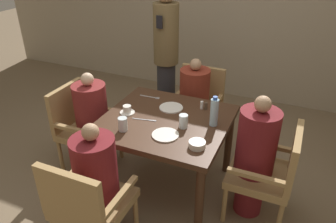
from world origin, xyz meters
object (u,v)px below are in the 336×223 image
standing_host (166,53)px  bowl_small (197,144)px  chair_left_side (82,124)px  plate_main_left (165,135)px  plate_main_right (171,108)px  glass_tall_mid (123,124)px  diner_in_right_chair (255,157)px  glass_tall_near (183,121)px  teacup_with_saucer (127,110)px  water_bottle (214,112)px  chair_far_side (198,103)px  chair_near_corner (87,203)px  diner_in_left_chair (93,121)px  chair_right_side (270,170)px  diner_in_far_chair (194,103)px  diner_in_near_chair (97,184)px

standing_host → bowl_small: (0.89, -1.43, -0.16)m
chair_left_side → plate_main_left: bearing=-13.2°
plate_main_right → glass_tall_mid: size_ratio=1.88×
diner_in_right_chair → plate_main_right: diner_in_right_chair is taller
standing_host → glass_tall_near: (0.69, -1.20, -0.13)m
plate_main_left → plate_main_right: same height
teacup_with_saucer → water_bottle: size_ratio=0.51×
diner_in_right_chair → chair_far_side: bearing=131.4°
standing_host → diner_in_right_chair: bearing=-41.3°
chair_near_corner → glass_tall_mid: chair_near_corner is taller
diner_in_left_chair → chair_near_corner: bearing=-57.3°
chair_far_side → diner_in_right_chair: diner_in_right_chair is taller
glass_tall_mid → bowl_small: bearing=1.3°
chair_far_side → water_bottle: water_bottle is taller
standing_host → water_bottle: (0.91, -1.06, -0.06)m
chair_near_corner → glass_tall_near: 0.98m
chair_far_side → plate_main_right: bearing=-92.9°
plate_main_right → glass_tall_mid: 0.56m
chair_far_side → glass_tall_mid: chair_far_side is taller
chair_right_side → glass_tall_mid: size_ratio=7.41×
teacup_with_saucer → glass_tall_mid: bearing=-66.8°
diner_in_far_chair → chair_near_corner: diner_in_far_chair is taller
chair_left_side → diner_in_left_chair: bearing=0.0°
diner_in_left_chair → chair_near_corner: 1.07m
chair_near_corner → diner_in_right_chair: bearing=41.7°
diner_in_far_chair → chair_left_side: bearing=-140.6°
standing_host → plate_main_left: size_ratio=7.88×
chair_right_side → plate_main_left: 0.90m
diner_in_right_chair → plate_main_right: bearing=166.1°
diner_in_left_chair → diner_in_near_chair: size_ratio=0.99×
diner_in_left_chair → diner_in_right_chair: 1.59m
chair_far_side → diner_in_near_chair: (-0.22, -1.66, 0.07)m
teacup_with_saucer → bowl_small: 0.80m
diner_in_left_chair → glass_tall_near: diner_in_left_chair is taller
teacup_with_saucer → bowl_small: size_ratio=1.04×
plate_main_left → diner_in_near_chair: bearing=-121.8°
glass_tall_mid → diner_in_far_chair: bearing=77.0°
teacup_with_saucer → diner_in_far_chair: bearing=65.4°
plate_main_right → teacup_with_saucer: (-0.33, -0.24, 0.02)m
plate_main_left → chair_right_side: bearing=16.4°
water_bottle → glass_tall_mid: bearing=-149.9°
diner_in_left_chair → glass_tall_mid: bearing=-29.4°
diner_in_far_chair → chair_right_side: diner_in_far_chair is taller
chair_far_side → plate_main_right: (-0.04, -0.70, 0.27)m
chair_right_side → diner_in_right_chair: size_ratio=0.77×
diner_in_near_chair → standing_host: bearing=98.4°
chair_near_corner → plate_main_left: 0.78m
bowl_small → chair_far_side: bearing=108.2°
diner_in_far_chair → diner_in_right_chair: diner_in_right_chair is taller
diner_in_near_chair → standing_host: standing_host is taller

